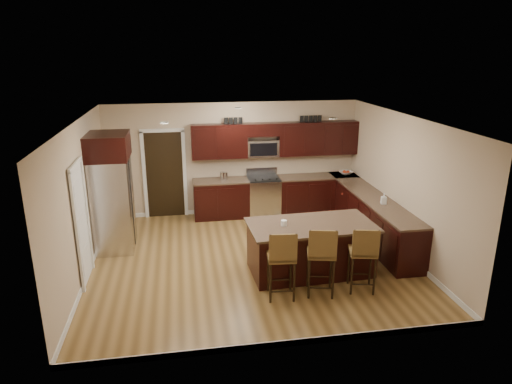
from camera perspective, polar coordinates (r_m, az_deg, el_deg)
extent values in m
plane|color=olive|center=(8.89, -0.55, -8.42)|extent=(6.00, 6.00, 0.00)
plane|color=silver|center=(8.08, -0.61, 9.06)|extent=(6.00, 6.00, 0.00)
plane|color=#C4AD8E|center=(11.02, -2.82, 4.17)|extent=(6.00, 0.00, 6.00)
plane|color=#C4AD8E|center=(8.48, -21.03, -1.10)|extent=(0.00, 5.50, 5.50)
plane|color=#C4AD8E|center=(9.32, 17.97, 0.83)|extent=(0.00, 5.50, 5.50)
cube|color=black|center=(10.94, -4.38, -0.91)|extent=(1.30, 0.60, 0.88)
cube|color=black|center=(11.39, 7.63, -0.28)|extent=(1.94, 0.60, 0.88)
cube|color=black|center=(9.88, 14.69, -3.53)|extent=(0.60, 3.35, 0.88)
cube|color=brown|center=(10.81, -4.43, 1.40)|extent=(1.30, 0.63, 0.04)
cube|color=brown|center=(11.26, 7.72, 1.95)|extent=(1.94, 0.63, 0.04)
cube|color=brown|center=(9.72, 14.90, -0.99)|extent=(0.63, 3.35, 0.04)
cube|color=black|center=(10.72, -4.62, 6.33)|extent=(1.30, 0.33, 0.80)
cube|color=black|center=(11.18, 7.71, 6.68)|extent=(1.94, 0.33, 0.80)
cube|color=black|center=(10.81, 0.85, 7.82)|extent=(0.76, 0.33, 0.30)
cube|color=silver|center=(11.07, 0.93, -0.59)|extent=(0.76, 0.64, 0.90)
cube|color=black|center=(10.94, 0.95, 1.71)|extent=(0.76, 0.60, 0.03)
cube|color=black|center=(10.79, 1.22, -1.07)|extent=(0.65, 0.01, 0.45)
cube|color=silver|center=(11.17, 0.70, 2.62)|extent=(0.76, 0.05, 0.18)
cube|color=silver|center=(10.92, 0.82, 5.51)|extent=(0.76, 0.31, 0.40)
cube|color=black|center=(11.02, -11.34, 2.13)|extent=(0.85, 0.03, 2.06)
cube|color=white|center=(8.31, -21.03, -3.91)|extent=(0.03, 0.80, 2.04)
cube|color=black|center=(8.33, 6.81, -7.06)|extent=(2.17, 1.16, 0.88)
cube|color=brown|center=(8.15, 6.93, -4.12)|extent=(2.28, 1.26, 0.04)
cube|color=black|center=(8.50, 6.71, -9.49)|extent=(2.09, 1.07, 0.09)
cube|color=brown|center=(7.37, 3.18, -8.05)|extent=(0.48, 0.48, 0.06)
cube|color=brown|center=(7.09, 3.41, -7.06)|extent=(0.44, 0.08, 0.47)
cylinder|color=black|center=(7.34, 1.99, -11.41)|extent=(0.04, 0.04, 0.68)
cylinder|color=black|center=(7.41, 4.90, -11.14)|extent=(0.04, 0.04, 0.68)
cylinder|color=black|center=(7.66, 1.42, -10.07)|extent=(0.04, 0.04, 0.68)
cylinder|color=black|center=(7.73, 4.20, -9.83)|extent=(0.04, 0.04, 0.68)
cube|color=brown|center=(7.52, 8.15, -7.54)|extent=(0.53, 0.53, 0.06)
cube|color=brown|center=(7.24, 8.35, -6.54)|extent=(0.45, 0.14, 0.48)
cylinder|color=black|center=(7.48, 7.04, -10.90)|extent=(0.04, 0.04, 0.69)
cylinder|color=black|center=(7.59, 9.86, -10.60)|extent=(0.04, 0.04, 0.69)
cylinder|color=black|center=(7.80, 6.24, -9.60)|extent=(0.04, 0.04, 0.69)
cylinder|color=black|center=(7.91, 8.95, -9.33)|extent=(0.04, 0.04, 0.69)
cube|color=brown|center=(7.77, 13.21, -7.24)|extent=(0.51, 0.51, 0.06)
cube|color=brown|center=(7.51, 13.57, -6.30)|extent=(0.43, 0.13, 0.46)
cylinder|color=black|center=(7.71, 12.26, -10.38)|extent=(0.04, 0.04, 0.66)
cylinder|color=black|center=(7.85, 14.79, -10.06)|extent=(0.04, 0.04, 0.66)
cylinder|color=black|center=(8.01, 11.29, -9.19)|extent=(0.04, 0.04, 0.66)
cylinder|color=black|center=(8.14, 13.75, -8.91)|extent=(0.04, 0.04, 0.66)
cube|color=silver|center=(9.48, -17.41, -1.48)|extent=(0.72, 0.93, 1.87)
cube|color=black|center=(9.43, -15.22, -1.38)|extent=(0.01, 0.02, 1.78)
cylinder|color=silver|center=(9.32, -15.15, -0.98)|extent=(0.02, 0.02, 0.83)
cylinder|color=silver|center=(9.48, -15.07, -0.68)|extent=(0.02, 0.02, 0.83)
cube|color=black|center=(9.18, -18.07, 5.48)|extent=(0.78, 0.99, 0.48)
cube|color=olive|center=(10.90, 5.75, -3.46)|extent=(1.13, 0.95, 0.01)
imported|color=silver|center=(11.47, 11.18, 2.38)|extent=(0.39, 0.39, 0.08)
imported|color=#B2B2B2|center=(9.43, 15.69, -0.81)|extent=(0.12, 0.12, 0.22)
cylinder|color=silver|center=(10.78, -4.21, 2.01)|extent=(0.12, 0.12, 0.19)
cylinder|color=silver|center=(10.79, -3.84, 1.99)|extent=(0.11, 0.11, 0.18)
cylinder|color=white|center=(8.01, 3.50, -3.89)|extent=(0.10, 0.10, 0.10)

